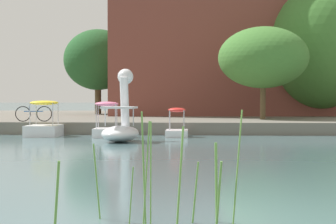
{
  "coord_description": "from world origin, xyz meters",
  "views": [
    {
      "loc": [
        -0.61,
        -8.81,
        1.65
      ],
      "look_at": [
        -2.1,
        17.03,
        1.1
      ],
      "focal_mm": 67.04,
      "sensor_mm": 36.0,
      "label": 1
    }
  ],
  "objects_px": {
    "pedal_boat_red": "(177,128)",
    "bicycle_parked": "(34,114)",
    "pedal_boat_pink": "(107,126)",
    "tree_willow_overhanging": "(320,47)",
    "pedal_boat_yellow": "(44,125)",
    "tree_broadleaf_left": "(98,60)",
    "tree_broadleaf_behind_dock": "(263,58)",
    "swan_boat": "(121,124)"
  },
  "relations": [
    {
      "from": "pedal_boat_pink",
      "to": "pedal_boat_yellow",
      "type": "distance_m",
      "value": 2.92
    },
    {
      "from": "bicycle_parked",
      "to": "tree_broadleaf_behind_dock",
      "type": "bearing_deg",
      "value": 21.35
    },
    {
      "from": "pedal_boat_pink",
      "to": "bicycle_parked",
      "type": "height_order",
      "value": "pedal_boat_pink"
    },
    {
      "from": "tree_broadleaf_left",
      "to": "tree_broadleaf_behind_dock",
      "type": "bearing_deg",
      "value": -44.63
    },
    {
      "from": "pedal_boat_pink",
      "to": "tree_willow_overhanging",
      "type": "xyz_separation_m",
      "value": [
        11.32,
        12.43,
        4.35
      ]
    },
    {
      "from": "tree_broadleaf_behind_dock",
      "to": "bicycle_parked",
      "type": "distance_m",
      "value": 12.34
    },
    {
      "from": "tree_broadleaf_behind_dock",
      "to": "swan_boat",
      "type": "bearing_deg",
      "value": -123.64
    },
    {
      "from": "pedal_boat_pink",
      "to": "bicycle_parked",
      "type": "bearing_deg",
      "value": 147.48
    },
    {
      "from": "swan_boat",
      "to": "pedal_boat_pink",
      "type": "relative_size",
      "value": 1.55
    },
    {
      "from": "pedal_boat_yellow",
      "to": "bicycle_parked",
      "type": "distance_m",
      "value": 2.2
    },
    {
      "from": "tree_willow_overhanging",
      "to": "bicycle_parked",
      "type": "bearing_deg",
      "value": -146.74
    },
    {
      "from": "pedal_boat_pink",
      "to": "pedal_boat_yellow",
      "type": "bearing_deg",
      "value": 168.84
    },
    {
      "from": "swan_boat",
      "to": "bicycle_parked",
      "type": "xyz_separation_m",
      "value": [
        -4.85,
        5.13,
        0.25
      ]
    },
    {
      "from": "pedal_boat_pink",
      "to": "bicycle_parked",
      "type": "xyz_separation_m",
      "value": [
        -3.87,
        2.47,
        0.47
      ]
    },
    {
      "from": "pedal_boat_yellow",
      "to": "tree_broadleaf_behind_dock",
      "type": "height_order",
      "value": "tree_broadleaf_behind_dock"
    },
    {
      "from": "pedal_boat_yellow",
      "to": "tree_broadleaf_behind_dock",
      "type": "xyz_separation_m",
      "value": [
        10.17,
        6.27,
        3.35
      ]
    },
    {
      "from": "tree_broadleaf_left",
      "to": "bicycle_parked",
      "type": "distance_m",
      "value": 15.27
    },
    {
      "from": "swan_boat",
      "to": "tree_willow_overhanging",
      "type": "relative_size",
      "value": 0.35
    },
    {
      "from": "pedal_boat_pink",
      "to": "tree_willow_overhanging",
      "type": "bearing_deg",
      "value": 47.67
    },
    {
      "from": "pedal_boat_red",
      "to": "tree_broadleaf_behind_dock",
      "type": "distance_m",
      "value": 8.49
    },
    {
      "from": "tree_willow_overhanging",
      "to": "bicycle_parked",
      "type": "xyz_separation_m",
      "value": [
        -15.19,
        -9.96,
        -3.88
      ]
    },
    {
      "from": "pedal_boat_red",
      "to": "pedal_boat_yellow",
      "type": "distance_m",
      "value": 5.88
    },
    {
      "from": "pedal_boat_yellow",
      "to": "tree_broadleaf_behind_dock",
      "type": "bearing_deg",
      "value": 31.64
    },
    {
      "from": "pedal_boat_pink",
      "to": "tree_broadleaf_left",
      "type": "relative_size",
      "value": 0.31
    },
    {
      "from": "pedal_boat_red",
      "to": "pedal_boat_pink",
      "type": "xyz_separation_m",
      "value": [
        -3.0,
        -0.39,
        0.11
      ]
    },
    {
      "from": "swan_boat",
      "to": "pedal_boat_yellow",
      "type": "height_order",
      "value": "swan_boat"
    },
    {
      "from": "pedal_boat_yellow",
      "to": "bicycle_parked",
      "type": "bearing_deg",
      "value": 117.78
    },
    {
      "from": "pedal_boat_red",
      "to": "bicycle_parked",
      "type": "height_order",
      "value": "bicycle_parked"
    },
    {
      "from": "pedal_boat_pink",
      "to": "tree_broadleaf_left",
      "type": "xyz_separation_m",
      "value": [
        -3.33,
        17.33,
        3.93
      ]
    },
    {
      "from": "tree_willow_overhanging",
      "to": "bicycle_parked",
      "type": "height_order",
      "value": "tree_willow_overhanging"
    },
    {
      "from": "pedal_boat_red",
      "to": "bicycle_parked",
      "type": "xyz_separation_m",
      "value": [
        -6.87,
        2.08,
        0.58
      ]
    },
    {
      "from": "pedal_boat_pink",
      "to": "bicycle_parked",
      "type": "distance_m",
      "value": 4.61
    },
    {
      "from": "pedal_boat_pink",
      "to": "tree_broadleaf_behind_dock",
      "type": "relative_size",
      "value": 0.27
    },
    {
      "from": "tree_broadleaf_left",
      "to": "pedal_boat_red",
      "type": "bearing_deg",
      "value": -69.51
    },
    {
      "from": "pedal_boat_yellow",
      "to": "pedal_boat_pink",
      "type": "bearing_deg",
      "value": -11.16
    },
    {
      "from": "pedal_boat_yellow",
      "to": "tree_broadleaf_behind_dock",
      "type": "relative_size",
      "value": 0.34
    },
    {
      "from": "pedal_boat_red",
      "to": "tree_willow_overhanging",
      "type": "relative_size",
      "value": 0.22
    },
    {
      "from": "bicycle_parked",
      "to": "pedal_boat_yellow",
      "type": "bearing_deg",
      "value": -62.22
    },
    {
      "from": "tree_broadleaf_behind_dock",
      "to": "tree_broadleaf_left",
      "type": "relative_size",
      "value": 1.13
    },
    {
      "from": "tree_broadleaf_behind_dock",
      "to": "bicycle_parked",
      "type": "relative_size",
      "value": 3.96
    },
    {
      "from": "tree_broadleaf_left",
      "to": "bicycle_parked",
      "type": "bearing_deg",
      "value": -92.09
    },
    {
      "from": "swan_boat",
      "to": "pedal_boat_yellow",
      "type": "xyz_separation_m",
      "value": [
        -3.85,
        3.23,
        -0.2
      ]
    }
  ]
}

